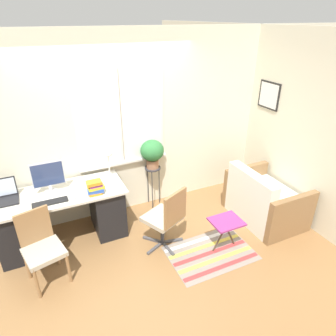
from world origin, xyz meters
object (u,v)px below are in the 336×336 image
(potted_plant, at_px, (152,152))
(laptop, at_px, (5,196))
(monitor, at_px, (48,177))
(office_chair_swivel, at_px, (166,217))
(keyboard, at_px, (50,202))
(folding_stool, at_px, (226,224))
(desk_chair_wooden, at_px, (41,246))
(desk_lamp, at_px, (108,158))
(book_stack, at_px, (95,187))
(plant_stand, at_px, (153,173))
(mouse, at_px, (74,197))
(couch_loveseat, at_px, (264,202))

(potted_plant, bearing_deg, laptop, -174.66)
(monitor, height_order, office_chair_swivel, monitor)
(keyboard, distance_m, folding_stool, 2.24)
(monitor, bearing_deg, office_chair_swivel, -31.59)
(monitor, height_order, folding_stool, monitor)
(keyboard, height_order, desk_chair_wooden, desk_chair_wooden)
(keyboard, bearing_deg, monitor, 81.71)
(desk_chair_wooden, relative_size, office_chair_swivel, 0.97)
(office_chair_swivel, bearing_deg, monitor, -56.62)
(desk_lamp, bearing_deg, keyboard, -159.73)
(potted_plant, height_order, folding_stool, potted_plant)
(book_stack, bearing_deg, plant_stand, 26.78)
(mouse, xyz_separation_m, potted_plant, (1.27, 0.51, 0.18))
(laptop, relative_size, desk_chair_wooden, 0.34)
(mouse, height_order, couch_loveseat, couch_loveseat)
(office_chair_swivel, distance_m, folding_stool, 0.79)
(book_stack, height_order, office_chair_swivel, book_stack)
(desk_lamp, bearing_deg, laptop, -179.49)
(mouse, xyz_separation_m, plant_stand, (1.27, 0.51, -0.18))
(mouse, distance_m, potted_plant, 1.38)
(keyboard, xyz_separation_m, book_stack, (0.56, -0.01, 0.08))
(book_stack, bearing_deg, laptop, 163.51)
(office_chair_swivel, distance_m, potted_plant, 1.14)
(desk_lamp, height_order, desk_chair_wooden, desk_lamp)
(keyboard, bearing_deg, folding_stool, -23.57)
(desk_lamp, bearing_deg, mouse, -149.07)
(desk_chair_wooden, distance_m, office_chair_swivel, 1.52)
(keyboard, xyz_separation_m, folding_stool, (2.02, -0.88, -0.36))
(monitor, distance_m, desk_chair_wooden, 0.88)
(desk_lamp, xyz_separation_m, potted_plant, (0.72, 0.18, -0.12))
(monitor, height_order, keyboard, monitor)
(mouse, bearing_deg, potted_plant, 21.83)
(office_chair_swivel, height_order, folding_stool, office_chair_swivel)
(book_stack, relative_size, office_chair_swivel, 0.25)
(laptop, height_order, desk_chair_wooden, laptop)
(keyboard, bearing_deg, mouse, -3.75)
(laptop, distance_m, potted_plant, 2.07)
(book_stack, height_order, folding_stool, book_stack)
(office_chair_swivel, relative_size, plant_stand, 1.32)
(desk_lamp, bearing_deg, potted_plant, 14.02)
(laptop, distance_m, monitor, 0.56)
(office_chair_swivel, relative_size, couch_loveseat, 0.82)
(folding_stool, bearing_deg, desk_chair_wooden, 167.99)
(monitor, bearing_deg, potted_plant, 8.09)
(desk_lamp, distance_m, potted_plant, 0.75)
(couch_loveseat, bearing_deg, folding_stool, 109.39)
(keyboard, distance_m, office_chair_swivel, 1.46)
(potted_plant, bearing_deg, desk_lamp, -165.98)
(laptop, xyz_separation_m, monitor, (0.53, -0.02, 0.17))
(monitor, distance_m, keyboard, 0.35)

